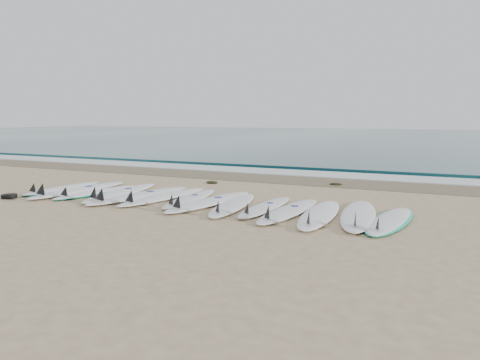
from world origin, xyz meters
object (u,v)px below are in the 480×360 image
at_px(surfboard_7, 208,201).
at_px(leash_coil, 10,196).
at_px(surfboard_13, 390,220).
at_px(surfboard_0, 62,188).

distance_m(surfboard_7, leash_coil, 4.30).
relative_size(surfboard_7, surfboard_13, 1.16).
bearing_deg(surfboard_7, surfboard_13, 3.94).
height_order(surfboard_0, surfboard_7, surfboard_7).
bearing_deg(surfboard_0, leash_coil, -95.73).
bearing_deg(surfboard_7, surfboard_0, -175.15).
distance_m(surfboard_0, surfboard_7, 4.00).
distance_m(surfboard_0, surfboard_13, 7.47).
height_order(surfboard_7, leash_coil, surfboard_7).
bearing_deg(surfboard_7, leash_coil, -157.42).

